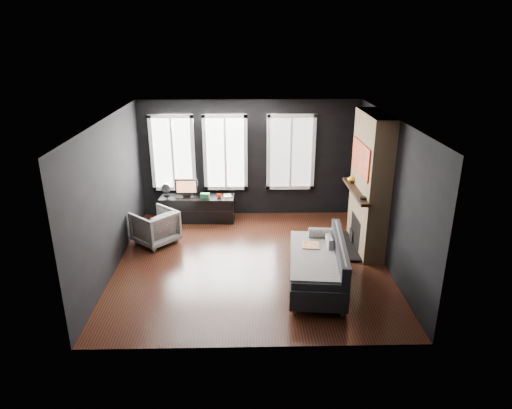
{
  "coord_description": "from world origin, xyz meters",
  "views": [
    {
      "loc": [
        -0.09,
        -7.7,
        4.07
      ],
      "look_at": [
        0.1,
        0.3,
        1.05
      ],
      "focal_mm": 32.0,
      "sensor_mm": 36.0,
      "label": 1
    }
  ],
  "objects_px": {
    "mug": "(219,195)",
    "mantel_vase": "(352,178)",
    "monitor": "(186,186)",
    "book": "(224,191)",
    "sofa": "(317,263)",
    "media_console": "(198,208)",
    "armchair": "(155,225)"
  },
  "relations": [
    {
      "from": "monitor",
      "to": "book",
      "type": "bearing_deg",
      "value": -1.59
    },
    {
      "from": "sofa",
      "to": "mantel_vase",
      "type": "xyz_separation_m",
      "value": [
        0.95,
        1.91,
        0.89
      ]
    },
    {
      "from": "mug",
      "to": "mantel_vase",
      "type": "height_order",
      "value": "mantel_vase"
    },
    {
      "from": "sofa",
      "to": "armchair",
      "type": "distance_m",
      "value": 3.52
    },
    {
      "from": "sofa",
      "to": "monitor",
      "type": "height_order",
      "value": "monitor"
    },
    {
      "from": "monitor",
      "to": "mantel_vase",
      "type": "bearing_deg",
      "value": -16.93
    },
    {
      "from": "mug",
      "to": "book",
      "type": "bearing_deg",
      "value": 47.52
    },
    {
      "from": "media_console",
      "to": "monitor",
      "type": "height_order",
      "value": "monitor"
    },
    {
      "from": "mug",
      "to": "sofa",
      "type": "bearing_deg",
      "value": -58.03
    },
    {
      "from": "sofa",
      "to": "mantel_vase",
      "type": "relative_size",
      "value": 11.66
    },
    {
      "from": "monitor",
      "to": "mantel_vase",
      "type": "relative_size",
      "value": 3.0
    },
    {
      "from": "sofa",
      "to": "mantel_vase",
      "type": "distance_m",
      "value": 2.31
    },
    {
      "from": "media_console",
      "to": "mug",
      "type": "xyz_separation_m",
      "value": [
        0.51,
        -0.09,
        0.34
      ]
    },
    {
      "from": "media_console",
      "to": "monitor",
      "type": "distance_m",
      "value": 0.57
    },
    {
      "from": "armchair",
      "to": "mug",
      "type": "xyz_separation_m",
      "value": [
        1.26,
        1.11,
        0.24
      ]
    },
    {
      "from": "mug",
      "to": "mantel_vase",
      "type": "relative_size",
      "value": 0.65
    },
    {
      "from": "armchair",
      "to": "monitor",
      "type": "distance_m",
      "value": 1.41
    },
    {
      "from": "armchair",
      "to": "book",
      "type": "relative_size",
      "value": 3.39
    },
    {
      "from": "media_console",
      "to": "book",
      "type": "distance_m",
      "value": 0.73
    },
    {
      "from": "book",
      "to": "mantel_vase",
      "type": "relative_size",
      "value": 1.35
    },
    {
      "from": "monitor",
      "to": "book",
      "type": "relative_size",
      "value": 2.23
    },
    {
      "from": "book",
      "to": "mantel_vase",
      "type": "xyz_separation_m",
      "value": [
        2.64,
        -1.07,
        0.62
      ]
    },
    {
      "from": "mantel_vase",
      "to": "mug",
      "type": "bearing_deg",
      "value": 160.69
    },
    {
      "from": "sofa",
      "to": "mug",
      "type": "distance_m",
      "value": 3.39
    },
    {
      "from": "media_console",
      "to": "mantel_vase",
      "type": "relative_size",
      "value": 9.86
    },
    {
      "from": "mug",
      "to": "book",
      "type": "height_order",
      "value": "book"
    },
    {
      "from": "sofa",
      "to": "book",
      "type": "height_order",
      "value": "sofa"
    },
    {
      "from": "media_console",
      "to": "monitor",
      "type": "bearing_deg",
      "value": 170.88
    },
    {
      "from": "mug",
      "to": "mantel_vase",
      "type": "xyz_separation_m",
      "value": [
        2.74,
        -0.96,
        0.68
      ]
    },
    {
      "from": "armchair",
      "to": "monitor",
      "type": "bearing_deg",
      "value": -159.72
    },
    {
      "from": "sofa",
      "to": "media_console",
      "type": "relative_size",
      "value": 1.18
    },
    {
      "from": "sofa",
      "to": "monitor",
      "type": "relative_size",
      "value": 3.89
    }
  ]
}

